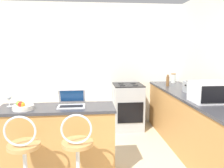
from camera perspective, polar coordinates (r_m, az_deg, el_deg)
wall_back at (r=4.73m, az=-5.21°, el=4.80°), size 12.00×0.06×2.60m
breakfast_bar at (r=3.00m, az=-13.91°, el=-14.49°), size 1.46×0.50×0.94m
counter_right at (r=3.67m, az=21.80°, el=-10.44°), size 0.67×3.30×0.94m
bar_stool_near at (r=2.62m, az=-21.87°, el=-18.49°), size 0.40×0.40×1.01m
bar_stool_far at (r=2.53m, az=-8.93°, el=-18.97°), size 0.40×0.40×1.01m
laptop at (r=2.86m, az=-10.48°, el=-4.57°), size 0.34×0.29×0.20m
microwave at (r=3.26m, az=24.11°, el=-1.90°), size 0.48×0.36×0.28m
toaster at (r=3.85m, az=20.04°, el=-0.81°), size 0.21×0.28×0.19m
stove_range at (r=4.59m, az=4.15°, el=-5.87°), size 0.59×0.61×0.95m
fruit_bowl at (r=2.84m, az=-22.30°, el=-5.50°), size 0.24×0.24×0.11m
storage_jar at (r=4.87m, az=15.74°, el=1.52°), size 0.10×0.10×0.20m
wine_glass_tall at (r=3.05m, az=-25.35°, el=-3.29°), size 0.06×0.06×0.15m
pepper_mill at (r=4.39m, az=14.33°, el=0.85°), size 0.06×0.06×0.23m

